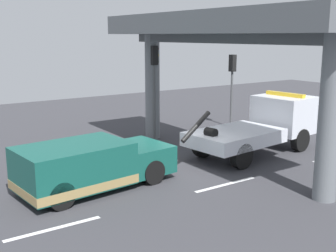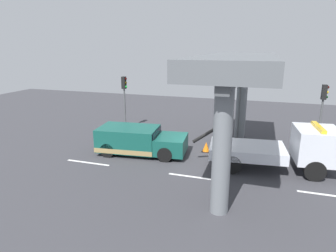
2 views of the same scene
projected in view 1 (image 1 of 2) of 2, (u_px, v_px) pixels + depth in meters
ground_plane at (186, 169)px, 16.30m from camera, size 60.00×40.00×0.10m
lane_stripe_west at (54, 229)px, 11.17m from camera, size 2.60×0.16×0.01m
lane_stripe_mid at (226, 184)px, 14.48m from camera, size 2.60×0.16×0.01m
lane_stripe_east at (334, 157)px, 17.79m from camera, size 2.60×0.16×0.01m
tow_truck_white at (264, 124)px, 18.45m from camera, size 7.34×2.97×2.46m
towed_van_green at (90, 166)px, 13.94m from camera, size 5.38×2.67×1.58m
overpass_structure at (222, 33)px, 16.12m from camera, size 3.60×11.88×5.82m
traffic_light_far at (154, 72)px, 20.17m from camera, size 0.39×0.32×4.50m
traffic_light_mid at (232, 75)px, 23.01m from camera, size 0.39×0.32×3.96m
traffic_cone_orange at (162, 153)px, 17.40m from camera, size 0.50×0.50×0.60m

